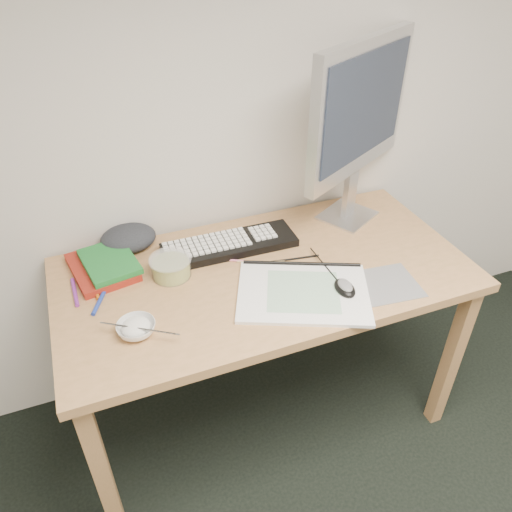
{
  "coord_description": "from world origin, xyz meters",
  "views": [
    {
      "loc": [
        -0.44,
        0.19,
        1.79
      ],
      "look_at": [
        0.04,
        1.42,
        0.83
      ],
      "focal_mm": 35.0,
      "sensor_mm": 36.0,
      "label": 1
    }
  ],
  "objects_px": {
    "desk": "(265,289)",
    "sketchpad": "(303,293)",
    "monitor": "(360,113)",
    "rice_bowl": "(136,329)",
    "keyboard": "(230,245)"
  },
  "relations": [
    {
      "from": "monitor",
      "to": "rice_bowl",
      "type": "height_order",
      "value": "monitor"
    },
    {
      "from": "monitor",
      "to": "rice_bowl",
      "type": "bearing_deg",
      "value": 172.21
    },
    {
      "from": "sketchpad",
      "to": "rice_bowl",
      "type": "xyz_separation_m",
      "value": [
        -0.53,
        0.02,
        0.01
      ]
    },
    {
      "from": "sketchpad",
      "to": "rice_bowl",
      "type": "distance_m",
      "value": 0.53
    },
    {
      "from": "keyboard",
      "to": "desk",
      "type": "bearing_deg",
      "value": -66.7
    },
    {
      "from": "keyboard",
      "to": "rice_bowl",
      "type": "relative_size",
      "value": 4.25
    },
    {
      "from": "desk",
      "to": "sketchpad",
      "type": "relative_size",
      "value": 3.36
    },
    {
      "from": "sketchpad",
      "to": "rice_bowl",
      "type": "bearing_deg",
      "value": -158.3
    },
    {
      "from": "monitor",
      "to": "rice_bowl",
      "type": "distance_m",
      "value": 1.05
    },
    {
      "from": "desk",
      "to": "rice_bowl",
      "type": "bearing_deg",
      "value": -163.04
    },
    {
      "from": "desk",
      "to": "monitor",
      "type": "relative_size",
      "value": 2.08
    },
    {
      "from": "desk",
      "to": "sketchpad",
      "type": "bearing_deg",
      "value": -67.2
    },
    {
      "from": "sketchpad",
      "to": "monitor",
      "type": "distance_m",
      "value": 0.67
    },
    {
      "from": "keyboard",
      "to": "rice_bowl",
      "type": "distance_m",
      "value": 0.5
    },
    {
      "from": "rice_bowl",
      "to": "keyboard",
      "type": "bearing_deg",
      "value": 38.34
    }
  ]
}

